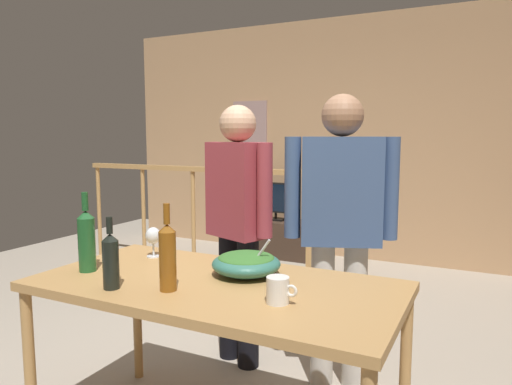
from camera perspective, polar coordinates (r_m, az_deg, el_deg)
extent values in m
plane|color=#9E9384|center=(3.11, -4.06, -20.20)|extent=(7.78, 7.78, 0.00)
cube|color=tan|center=(5.56, 11.79, 6.26)|extent=(5.93, 0.10, 2.74)
cube|color=gray|center=(5.98, -0.71, 8.36)|extent=(0.46, 0.03, 0.54)
cylinder|color=#B2844C|center=(5.91, -18.35, -2.16)|extent=(0.04, 0.04, 1.04)
cylinder|color=#B2844C|center=(5.46, -13.36, -2.72)|extent=(0.04, 0.04, 1.04)
cylinder|color=#B2844C|center=(5.07, -7.54, -3.34)|extent=(0.04, 0.04, 1.04)
cylinder|color=#B2844C|center=(4.73, -0.81, -4.01)|extent=(0.04, 0.04, 1.04)
cylinder|color=#B2844C|center=(4.47, 6.85, -4.70)|extent=(0.04, 0.04, 1.04)
cube|color=#B2844C|center=(5.00, -7.64, 2.84)|extent=(2.75, 0.07, 0.05)
cube|color=#B2844C|center=(4.46, 6.86, -4.07)|extent=(0.10, 0.10, 1.14)
cube|color=#38281E|center=(5.63, 2.38, -5.46)|extent=(0.90, 0.40, 0.42)
cube|color=black|center=(5.59, 2.39, -3.25)|extent=(0.20, 0.12, 0.02)
cylinder|color=black|center=(5.58, 2.39, -2.74)|extent=(0.03, 0.03, 0.08)
cube|color=black|center=(5.52, 2.28, -0.60)|extent=(0.61, 0.06, 0.35)
cube|color=black|center=(5.50, 2.16, -0.63)|extent=(0.56, 0.01, 0.31)
cube|color=#B2844C|center=(2.10, -4.92, -11.17)|extent=(1.59, 0.80, 0.04)
cylinder|color=#B2844C|center=(2.48, -25.55, -18.71)|extent=(0.05, 0.05, 0.75)
cylinder|color=#B2844C|center=(2.93, -14.09, -14.18)|extent=(0.05, 0.05, 0.75)
cylinder|color=#B2844C|center=(2.33, 17.50, -20.05)|extent=(0.05, 0.05, 0.75)
ellipsoid|color=#337060|center=(2.17, -1.19, -8.60)|extent=(0.31, 0.31, 0.10)
ellipsoid|color=#38702D|center=(2.16, -1.19, -7.89)|extent=(0.26, 0.26, 0.05)
cylinder|color=silver|center=(2.13, 0.31, -7.60)|extent=(0.12, 0.01, 0.16)
cylinder|color=silver|center=(2.55, -12.20, -7.50)|extent=(0.07, 0.07, 0.01)
cylinder|color=silver|center=(2.55, -12.22, -6.65)|extent=(0.01, 0.01, 0.07)
ellipsoid|color=silver|center=(2.53, -12.27, -5.08)|extent=(0.08, 0.08, 0.09)
cylinder|color=brown|center=(1.98, -10.57, -8.13)|extent=(0.07, 0.07, 0.24)
cone|color=brown|center=(1.95, -10.66, -4.20)|extent=(0.07, 0.07, 0.03)
cylinder|color=brown|center=(1.94, -10.70, -2.52)|extent=(0.03, 0.03, 0.08)
cylinder|color=black|center=(2.06, -17.05, -8.32)|extent=(0.07, 0.07, 0.20)
cone|color=black|center=(2.04, -17.17, -5.17)|extent=(0.07, 0.07, 0.03)
cylinder|color=black|center=(2.03, -17.22, -3.79)|extent=(0.03, 0.03, 0.07)
cylinder|color=#1E5628|center=(2.35, -19.68, -5.94)|extent=(0.08, 0.08, 0.25)
cone|color=#1E5628|center=(2.32, -19.82, -2.49)|extent=(0.08, 0.08, 0.04)
cylinder|color=#1E5628|center=(2.32, -19.89, -1.01)|extent=(0.03, 0.03, 0.09)
cylinder|color=white|center=(1.83, 2.64, -11.64)|extent=(0.09, 0.09, 0.10)
torus|color=white|center=(1.80, 4.29, -11.72)|extent=(0.05, 0.01, 0.05)
cylinder|color=black|center=(2.96, -0.95, -13.14)|extent=(0.13, 0.13, 0.80)
cylinder|color=black|center=(3.09, -3.22, -12.28)|extent=(0.13, 0.13, 0.80)
cube|color=#9E3842|center=(2.87, -2.17, 0.35)|extent=(0.42, 0.34, 0.57)
cylinder|color=#9E3842|center=(2.69, 1.05, 0.23)|extent=(0.09, 0.09, 0.54)
cylinder|color=#9E3842|center=(3.05, -5.03, 0.98)|extent=(0.09, 0.09, 0.54)
sphere|color=#D8A884|center=(2.85, -2.21, 8.28)|extent=(0.22, 0.22, 0.22)
cylinder|color=beige|center=(2.80, 11.76, -14.29)|extent=(0.13, 0.13, 0.82)
cylinder|color=beige|center=(2.78, 7.96, -14.31)|extent=(0.13, 0.13, 0.82)
cube|color=#3D5684|center=(2.62, 10.18, 0.23)|extent=(0.48, 0.36, 0.58)
cylinder|color=#3D5684|center=(2.65, 15.86, 0.47)|extent=(0.09, 0.09, 0.56)
cylinder|color=#3D5684|center=(2.61, 4.42, 0.61)|extent=(0.09, 0.09, 0.56)
sphere|color=#A37556|center=(2.60, 10.38, 9.13)|extent=(0.23, 0.23, 0.23)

